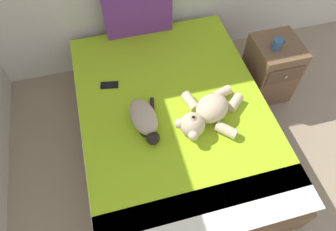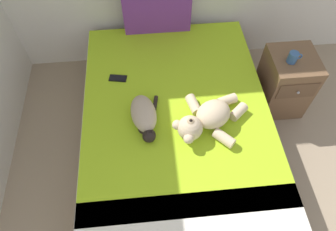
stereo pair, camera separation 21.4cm
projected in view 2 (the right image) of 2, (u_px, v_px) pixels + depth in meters
The scene contains 7 objects.
bed at pixel (176, 125), 2.63m from camera, with size 1.54×2.08×0.49m.
patterned_cushion at pixel (157, 6), 2.75m from camera, with size 0.62×0.12×0.52m.
cat at pixel (144, 116), 2.30m from camera, with size 0.25×0.44×0.15m.
teddy_bear at pixel (207, 119), 2.27m from camera, with size 0.61×0.50×0.20m.
cell_phone at pixel (118, 78), 2.60m from camera, with size 0.16×0.10×0.01m.
nightstand at pixel (285, 83), 2.82m from camera, with size 0.40×0.45×0.62m.
mug at pixel (293, 57), 2.50m from camera, with size 0.12×0.08×0.09m.
Camera 2 is at (1.27, 1.54, 2.46)m, focal length 32.55 mm.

